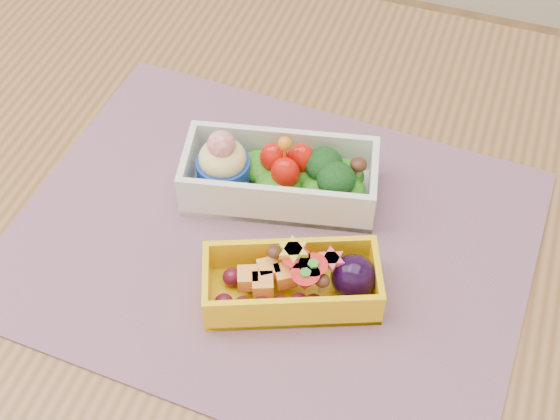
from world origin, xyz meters
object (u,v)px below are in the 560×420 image
(table, at_px, (224,294))
(bento_yellow, at_px, (296,282))
(bento_white, at_px, (279,175))
(placemat, at_px, (270,239))

(table, distance_m, bento_yellow, 0.16)
(table, bearing_deg, bento_white, 59.80)
(placemat, bearing_deg, bento_yellow, -51.35)
(bento_white, bearing_deg, table, -132.40)
(table, height_order, bento_yellow, bento_yellow)
(table, bearing_deg, bento_yellow, -25.03)
(bento_yellow, bearing_deg, table, 133.11)
(table, relative_size, bento_yellow, 7.47)
(bento_white, bearing_deg, bento_yellow, -75.92)
(placemat, relative_size, bento_yellow, 2.86)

